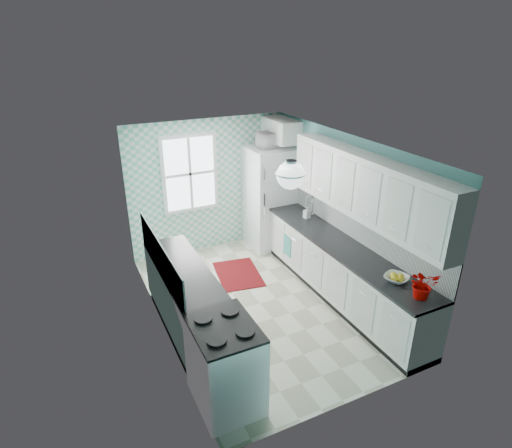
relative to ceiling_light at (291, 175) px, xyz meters
name	(u,v)px	position (x,y,z in m)	size (l,w,h in m)	color
floor	(260,304)	(0.00, 0.80, -2.33)	(3.00, 4.40, 0.02)	silver
ceiling	(261,145)	(0.00, 0.80, 0.19)	(3.00, 4.40, 0.02)	white
wall_back	(208,186)	(0.00, 3.01, -1.07)	(3.00, 0.02, 2.50)	#5CA3A1
wall_front	(357,314)	(0.00, -1.41, -1.07)	(3.00, 0.02, 2.50)	#5CA3A1
wall_left	(157,252)	(-1.51, 0.80, -1.07)	(0.02, 4.40, 2.50)	#5CA3A1
wall_right	(346,213)	(1.51, 0.80, -1.07)	(0.02, 4.40, 2.50)	#5CA3A1
accent_wall	(208,186)	(0.00, 2.99, -1.07)	(3.00, 0.01, 2.50)	#6FC2A6
window	(190,174)	(-0.35, 2.96, -0.77)	(1.04, 0.05, 1.44)	white
backsplash_right	(360,226)	(1.49, 0.40, -1.13)	(0.02, 3.60, 0.51)	white
backsplash_left	(160,258)	(-1.49, 0.73, -1.13)	(0.02, 2.15, 0.51)	white
upper_cabinets_right	(366,187)	(1.33, 0.20, -0.42)	(0.33, 3.20, 0.90)	white
upper_cabinet_fridge	(280,130)	(1.30, 2.63, -0.07)	(0.40, 0.74, 0.40)	white
ceiling_light	(291,175)	(0.00, 0.00, 0.00)	(0.34, 0.34, 0.35)	silver
base_cabinets_right	(341,273)	(1.20, 0.40, -1.87)	(0.60, 3.60, 0.90)	white
countertop_right	(342,246)	(1.19, 0.40, -1.40)	(0.63, 3.60, 0.04)	black
base_cabinets_left	(186,301)	(-1.20, 0.73, -1.87)	(0.60, 2.15, 0.90)	white
countertop_left	(184,271)	(-1.19, 0.73, -1.40)	(0.63, 2.15, 0.04)	black
fridge	(271,197)	(1.11, 2.60, -1.35)	(0.85, 0.84, 1.95)	silver
stove	(225,363)	(-1.20, -0.75, -1.79)	(0.68, 0.85, 1.02)	white
sink	(304,218)	(1.20, 1.55, -1.39)	(0.50, 0.42, 0.53)	silver
rug	(238,274)	(0.04, 1.75, -2.32)	(0.71, 1.02, 0.02)	maroon
dish_towel	(288,246)	(0.89, 1.52, -1.84)	(0.02, 0.24, 0.36)	teal
fruit_bowl	(396,278)	(1.20, -0.73, -1.35)	(0.30, 0.30, 0.08)	silver
potted_plant	(423,284)	(1.20, -1.16, -1.20)	(0.33, 0.29, 0.37)	red
soap_bottle	(307,212)	(1.25, 1.52, -1.28)	(0.10, 0.10, 0.21)	#9CACB6
microwave	(271,140)	(1.11, 2.60, -0.23)	(0.51, 0.34, 0.28)	silver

